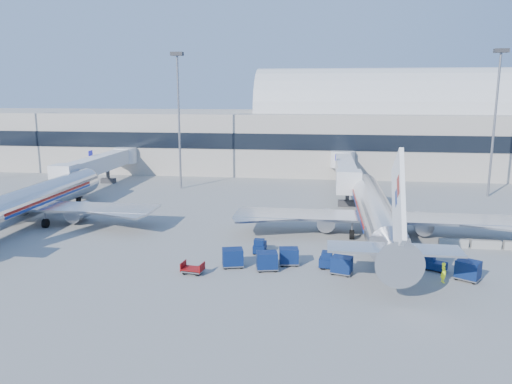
# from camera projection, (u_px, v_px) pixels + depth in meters

# --- Properties ---
(ground) EXTENTS (260.00, 260.00, 0.00)m
(ground) POSITION_uv_depth(u_px,v_px,m) (284.00, 246.00, 53.67)
(ground) COLOR gray
(ground) RESTS_ON ground
(terminal) EXTENTS (170.00, 28.15, 21.00)m
(terminal) POSITION_uv_depth(u_px,v_px,m) (242.00, 132.00, 108.30)
(terminal) COLOR #B2AA9E
(terminal) RESTS_ON ground
(airliner_main) EXTENTS (32.00, 37.26, 12.07)m
(airliner_main) POSITION_uv_depth(u_px,v_px,m) (376.00, 213.00, 56.16)
(airliner_main) COLOR silver
(airliner_main) RESTS_ON ground
(airliner_mid) EXTENTS (32.00, 37.26, 12.07)m
(airliner_mid) POSITION_uv_depth(u_px,v_px,m) (29.00, 202.00, 61.64)
(airliner_mid) COLOR silver
(airliner_mid) RESTS_ON ground
(jetbridge_near) EXTENTS (4.40, 27.50, 6.25)m
(jetbridge_near) POSITION_uv_depth(u_px,v_px,m) (345.00, 168.00, 81.82)
(jetbridge_near) COLOR silver
(jetbridge_near) RESTS_ON ground
(jetbridge_mid) EXTENTS (4.40, 27.50, 6.25)m
(jetbridge_mid) POSITION_uv_depth(u_px,v_px,m) (102.00, 163.00, 87.30)
(jetbridge_mid) COLOR silver
(jetbridge_mid) RESTS_ON ground
(mast_west) EXTENTS (2.00, 1.20, 22.60)m
(mast_west) POSITION_uv_depth(u_px,v_px,m) (178.00, 101.00, 82.47)
(mast_west) COLOR slate
(mast_west) RESTS_ON ground
(mast_east) EXTENTS (2.00, 1.20, 22.60)m
(mast_east) POSITION_uv_depth(u_px,v_px,m) (497.00, 102.00, 75.95)
(mast_east) COLOR slate
(mast_east) RESTS_ON ground
(barrier_near) EXTENTS (3.00, 0.55, 0.90)m
(barrier_near) POSITION_uv_depth(u_px,v_px,m) (453.00, 243.00, 53.18)
(barrier_near) COLOR #9E9E96
(barrier_near) RESTS_ON ground
(barrier_mid) EXTENTS (3.00, 0.55, 0.90)m
(barrier_mid) POSITION_uv_depth(u_px,v_px,m) (486.00, 244.00, 52.75)
(barrier_mid) COLOR #9E9E96
(barrier_mid) RESTS_ON ground
(tug_lead) EXTENTS (2.59, 1.49, 1.61)m
(tug_lead) POSITION_uv_depth(u_px,v_px,m) (331.00, 261.00, 46.75)
(tug_lead) COLOR #091A47
(tug_lead) RESTS_ON ground
(tug_right) EXTENTS (2.37, 1.93, 1.38)m
(tug_right) POSITION_uv_depth(u_px,v_px,m) (434.00, 264.00, 46.34)
(tug_right) COLOR #091A47
(tug_right) RESTS_ON ground
(tug_left) EXTENTS (1.19, 2.35, 1.53)m
(tug_left) POSITION_uv_depth(u_px,v_px,m) (260.00, 246.00, 51.43)
(tug_left) COLOR #091A47
(tug_left) RESTS_ON ground
(cart_train_a) EXTENTS (2.07, 1.70, 1.66)m
(cart_train_a) POSITION_uv_depth(u_px,v_px,m) (289.00, 256.00, 47.71)
(cart_train_a) COLOR #091A47
(cart_train_a) RESTS_ON ground
(cart_train_b) EXTENTS (2.27, 1.91, 1.75)m
(cart_train_b) POSITION_uv_depth(u_px,v_px,m) (267.00, 261.00, 46.27)
(cart_train_b) COLOR #091A47
(cart_train_b) RESTS_ON ground
(cart_train_c) EXTENTS (2.35, 2.02, 1.78)m
(cart_train_c) POSITION_uv_depth(u_px,v_px,m) (233.00, 257.00, 47.13)
(cart_train_c) COLOR #091A47
(cart_train_c) RESTS_ON ground
(cart_solo_near) EXTENTS (2.20, 1.90, 1.65)m
(cart_solo_near) POSITION_uv_depth(u_px,v_px,m) (342.00, 265.00, 45.28)
(cart_solo_near) COLOR #091A47
(cart_solo_near) RESTS_ON ground
(cart_solo_far) EXTENTS (2.55, 2.40, 1.79)m
(cart_solo_far) POSITION_uv_depth(u_px,v_px,m) (468.00, 270.00, 43.81)
(cart_solo_far) COLOR #091A47
(cart_solo_far) RESTS_ON ground
(cart_open_red) EXTENTS (2.13, 1.65, 0.52)m
(cart_open_red) POSITION_uv_depth(u_px,v_px,m) (193.00, 270.00, 45.51)
(cart_open_red) COLOR slate
(cart_open_red) RESTS_ON ground
(ramp_worker) EXTENTS (0.56, 0.73, 1.80)m
(ramp_worker) POSITION_uv_depth(u_px,v_px,m) (444.00, 272.00, 43.35)
(ramp_worker) COLOR #D5FF1A
(ramp_worker) RESTS_ON ground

